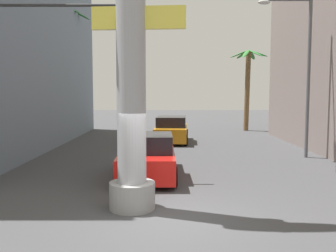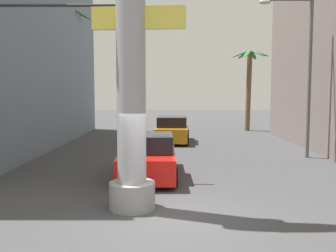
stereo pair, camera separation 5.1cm
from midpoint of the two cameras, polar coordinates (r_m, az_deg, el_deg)
name	(u,v)px [view 2 (the right image)]	position (r m, az deg, el deg)	size (l,w,h in m)	color
ground_plane	(169,152)	(18.95, 0.17, -4.02)	(89.67, 89.67, 0.00)	#424244
neon_sign_pole	(131,45)	(9.63, -5.49, 12.14)	(2.69, 1.19, 9.43)	#9E9EA3
street_lamp	(302,62)	(18.30, 19.81, 9.20)	(2.47, 0.28, 7.30)	#59595E
traffic_light_mast	(29,55)	(14.01, -20.32, 10.06)	(5.36, 0.32, 6.08)	#333333
car_lead	(148,157)	(13.50, -2.95, -4.75)	(2.08, 4.64, 1.56)	black
car_far	(172,130)	(22.69, 0.74, -0.62)	(2.19, 4.32, 1.56)	black
palm_tree_far_right	(249,81)	(30.04, 12.30, 6.79)	(2.91, 2.68, 6.34)	brown
palm_tree_far_left	(72,63)	(27.09, -14.38, 9.36)	(2.96, 2.72, 8.75)	brown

